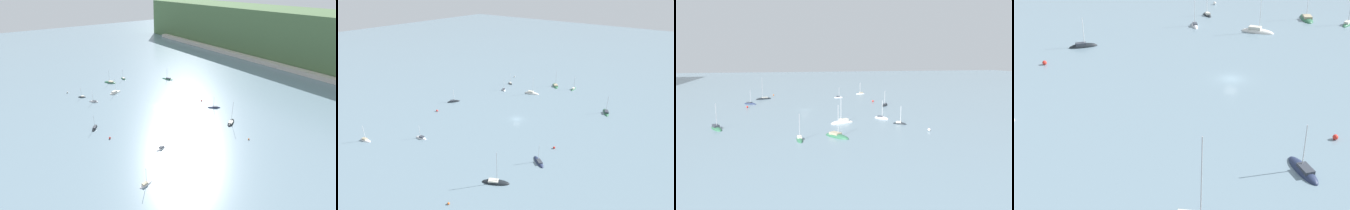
{
  "view_description": "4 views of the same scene",
  "coord_description": "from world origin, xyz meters",
  "views": [
    {
      "loc": [
        108.23,
        -68.86,
        60.76
      ],
      "look_at": [
        6.49,
        3.52,
        1.73
      ],
      "focal_mm": 28.0,
      "sensor_mm": 36.0,
      "label": 1
    },
    {
      "loc": [
        84.08,
        58.39,
        55.14
      ],
      "look_at": [
        -3.86,
        -8.96,
        2.9
      ],
      "focal_mm": 28.0,
      "sensor_mm": 36.0,
      "label": 2
    },
    {
      "loc": [
        -134.54,
        9.51,
        22.77
      ],
      "look_at": [
        -0.02,
        -16.62,
        1.55
      ],
      "focal_mm": 35.0,
      "sensor_mm": 36.0,
      "label": 3
    },
    {
      "loc": [
        70.37,
        41.64,
        34.45
      ],
      "look_at": [
        17.26,
        1.39,
        1.69
      ],
      "focal_mm": 50.0,
      "sensor_mm": 36.0,
      "label": 4
    }
  ],
  "objects": [
    {
      "name": "ground_plane",
      "position": [
        0.0,
        0.0,
        0.0
      ],
      "size": [
        600.0,
        600.0,
        0.0
      ],
      "primitive_type": "plane",
      "color": "slate"
    },
    {
      "name": "sailboat_1",
      "position": [
        -23.86,
        -25.69,
        0.07
      ],
      "size": [
        5.04,
        4.85,
        7.36
      ],
      "rotation": [
        0.0,
        0.0,
        3.89
      ],
      "color": "silver",
      "rests_on": "ground_plane"
    },
    {
      "name": "sailboat_3",
      "position": [
        20.53,
        23.6,
        0.07
      ],
      "size": [
        5.58,
        6.67,
        7.41
      ],
      "rotation": [
        0.0,
        0.0,
        4.08
      ],
      "color": "#232D4C",
      "rests_on": "ground_plane"
    },
    {
      "name": "sailboat_10",
      "position": [
        -30.29,
        29.37,
        0.13
      ],
      "size": [
        8.33,
        5.57,
        8.71
      ],
      "rotation": [
        0.0,
        0.0,
        3.59
      ],
      "color": "#2D6647",
      "rests_on": "ground_plane"
    },
    {
      "name": "sailboat_0",
      "position": [
        35.38,
        -20.54,
        0.1
      ],
      "size": [
        2.57,
        5.22,
        6.17
      ],
      "rotation": [
        0.0,
        0.0,
        4.91
      ],
      "color": "silver",
      "rests_on": "ground_plane"
    },
    {
      "name": "sailboat_8",
      "position": [
        4.39,
        -36.14,
        0.08
      ],
      "size": [
        6.26,
        4.99,
        7.46
      ],
      "rotation": [
        0.0,
        0.0,
        2.55
      ],
      "color": "black",
      "rests_on": "ground_plane"
    },
    {
      "name": "sailboat_7",
      "position": [
        37.07,
        18.4,
        0.08
      ],
      "size": [
        6.37,
        8.62,
        11.95
      ],
      "rotation": [
        0.0,
        0.0,
        2.09
      ],
      "color": "black",
      "rests_on": "ground_plane"
    },
    {
      "name": "mooring_buoy_1",
      "position": [
        16.55,
        -34.1,
        0.44
      ],
      "size": [
        0.87,
        0.87,
        0.87
      ],
      "color": "red",
      "rests_on": "ground_plane"
    },
    {
      "name": "sailboat_6",
      "position": [
        -34.04,
        -28.81,
        0.1
      ],
      "size": [
        3.87,
        4.59,
        6.68
      ],
      "rotation": [
        0.0,
        0.0,
        4.1
      ],
      "color": "black",
      "rests_on": "ground_plane"
    },
    {
      "name": "mooring_buoy_3",
      "position": [
        10.13,
        23.93,
        0.41
      ],
      "size": [
        0.81,
        0.81,
        0.81
      ],
      "color": "red",
      "rests_on": "ground_plane"
    },
    {
      "name": "sailboat_2",
      "position": [
        -28.83,
        -10.42,
        0.12
      ],
      "size": [
        4.46,
        8.48,
        10.09
      ],
      "rotation": [
        0.0,
        0.0,
        1.82
      ],
      "color": "white",
      "rests_on": "ground_plane"
    },
    {
      "name": "mooring_buoy_2",
      "position": [
        51.45,
        13.58,
        0.32
      ],
      "size": [
        0.64,
        0.64,
        0.64
      ],
      "color": "orange",
      "rests_on": "ground_plane"
    },
    {
      "name": "sailboat_4",
      "position": [
        49.43,
        -36.04,
        0.12
      ],
      "size": [
        2.73,
        5.57,
        7.11
      ],
      "rotation": [
        0.0,
        0.0,
        1.77
      ],
      "color": "silver",
      "rests_on": "ground_plane"
    },
    {
      "name": "sailboat_5",
      "position": [
        -48.57,
        4.94,
        0.11
      ],
      "size": [
        6.25,
        1.91,
        7.92
      ],
      "rotation": [
        0.0,
        0.0,
        3.18
      ],
      "color": "#2D6647",
      "rests_on": "ground_plane"
    },
    {
      "name": "sailboat_9",
      "position": [
        -46.9,
        -5.51,
        0.09
      ],
      "size": [
        8.78,
        7.45,
        10.02
      ],
      "rotation": [
        0.0,
        0.0,
        3.76
      ],
      "color": "#2D6647",
      "rests_on": "ground_plane"
    },
    {
      "name": "mooring_buoy_0",
      "position": [
        -45.36,
        -33.85,
        0.44
      ],
      "size": [
        0.88,
        0.88,
        0.88
      ],
      "color": "white",
      "rests_on": "ground_plane"
    }
  ]
}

